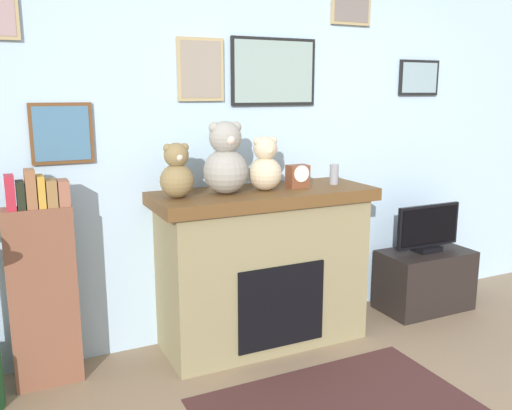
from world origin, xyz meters
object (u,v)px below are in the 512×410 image
tv_stand (425,280)px  candle_jar (334,174)px  teddy_bear_cream (226,161)px  fireplace (263,267)px  teddy_bear_tan (265,166)px  mantel_clock (298,176)px  teddy_bear_brown (177,173)px  television (428,229)px  bookshelf (43,287)px

tv_stand → candle_jar: size_ratio=5.10×
teddy_bear_cream → fireplace: bearing=3.9°
teddy_bear_cream → teddy_bear_tan: teddy_bear_cream is taller
fireplace → teddy_bear_tan: 0.68m
candle_jar → teddy_bear_tan: bearing=-180.0°
mantel_clock → fireplace: bearing=175.4°
fireplace → teddy_bear_brown: bearing=-178.2°
candle_jar → teddy_bear_brown: teddy_bear_brown is taller
tv_stand → candle_jar: (-0.86, 0.02, 0.89)m
mantel_clock → teddy_bear_cream: (-0.51, 0.00, 0.13)m
television → teddy_bear_brown: 2.05m
mantel_clock → candle_jar: bearing=0.4°
fireplace → teddy_bear_tan: size_ratio=4.19×
mantel_clock → television: bearing=-0.9°
teddy_bear_tan → candle_jar: bearing=0.0°
bookshelf → teddy_bear_cream: 1.29m
fireplace → teddy_bear_brown: teddy_bear_brown is taller
fireplace → bookshelf: 1.37m
fireplace → bookshelf: bookshelf is taller
candle_jar → teddy_bear_cream: (-0.80, -0.00, 0.13)m
teddy_bear_tan → tv_stand: bearing=-0.7°
bookshelf → mantel_clock: size_ratio=8.24×
bookshelf → mantel_clock: (1.61, -0.08, 0.54)m
bookshelf → tv_stand: bearing=-2.1°
fireplace → teddy_bear_cream: size_ratio=3.23×
bookshelf → teddy_bear_brown: 1.00m
mantel_clock → teddy_bear_cream: size_ratio=0.34×
teddy_bear_cream → teddy_bear_tan: size_ratio=1.30×
television → teddy_bear_tan: (-1.38, 0.02, 0.57)m
mantel_clock → teddy_bear_brown: (-0.83, 0.00, 0.07)m
fireplace → teddy_bear_cream: (-0.27, -0.02, 0.72)m
bookshelf → tv_stand: bookshelf is taller
tv_stand → teddy_bear_brown: 2.19m
television → teddy_bear_cream: teddy_bear_cream is taller
bookshelf → teddy_bear_cream: size_ratio=2.81×
teddy_bear_tan → teddy_bear_brown: bearing=180.0°
television → tv_stand: bearing=90.0°
teddy_bear_brown → teddy_bear_tan: teddy_bear_tan is taller
television → mantel_clock: 1.24m
tv_stand → teddy_bear_tan: bearing=179.3°
candle_jar → mantel_clock: bearing=-179.6°
bookshelf → mantel_clock: bookshelf is taller
mantel_clock → teddy_bear_brown: 0.83m
teddy_bear_cream → tv_stand: bearing=-0.6°
tv_stand → mantel_clock: mantel_clock is taller
mantel_clock → teddy_bear_cream: teddy_bear_cream is taller
candle_jar → teddy_bear_cream: bearing=-180.0°
fireplace → teddy_bear_tan: bearing=-76.9°
teddy_bear_brown → bookshelf: bearing=174.0°
bookshelf → tv_stand: size_ratio=1.79×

